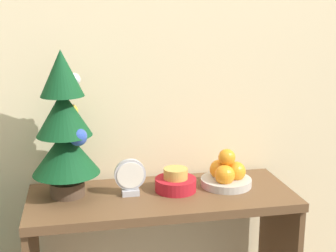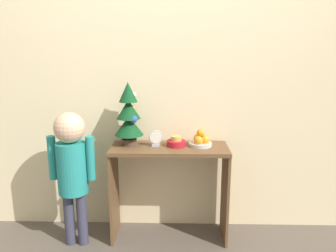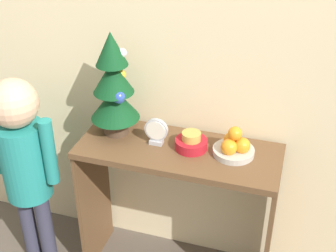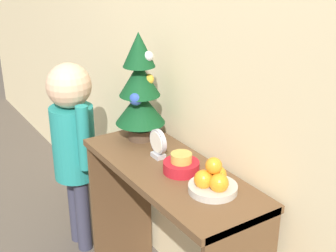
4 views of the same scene
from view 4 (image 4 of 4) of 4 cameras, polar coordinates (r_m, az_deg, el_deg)
back_wall at (r=1.85m, az=6.20°, el=10.19°), size 7.00×0.05×2.50m
console_table at (r=1.99m, az=0.22°, el=-10.31°), size 0.91×0.36×0.76m
mini_tree at (r=2.07m, az=-3.45°, el=4.56°), size 0.22×0.22×0.49m
fruit_bowl at (r=1.71m, az=5.52°, el=-6.73°), size 0.18×0.18×0.14m
singing_bowl at (r=1.84m, az=1.63°, el=-4.76°), size 0.14×0.14×0.08m
desk_clock at (r=1.94m, az=-1.23°, el=-2.21°), size 0.11×0.04×0.13m
child_figure at (r=2.46m, az=-11.51°, el=-1.11°), size 0.35×0.23×1.05m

